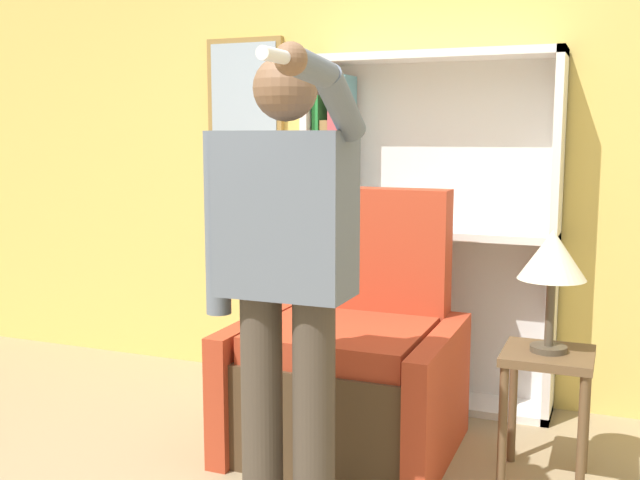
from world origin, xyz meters
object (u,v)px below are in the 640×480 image
person_standing (285,268)px  bookcase (401,235)px  armchair (350,366)px  side_table (547,380)px  table_lamp (552,259)px

person_standing → bookcase: bearing=90.9°
armchair → person_standing: person_standing is taller
person_standing → side_table: bearing=43.8°
bookcase → table_lamp: bookcase is taller
table_lamp → bookcase: bearing=137.9°
side_table → person_standing: bearing=-136.2°
side_table → table_lamp: table_lamp is taller
table_lamp → armchair: bearing=175.8°
person_standing → side_table: person_standing is taller
bookcase → person_standing: bookcase is taller
armchair → person_standing: bearing=-86.0°
armchair → person_standing: 1.05m
bookcase → side_table: (0.84, -0.76, -0.46)m
person_standing → table_lamp: size_ratio=3.40×
person_standing → table_lamp: (0.82, 0.79, -0.04)m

